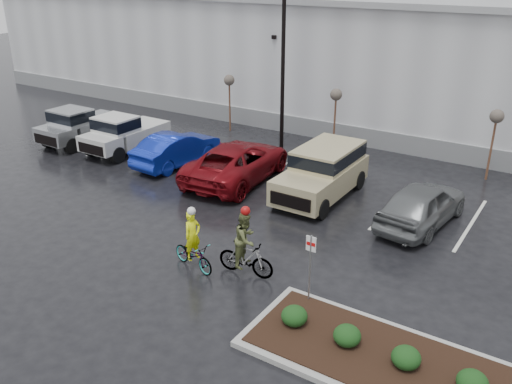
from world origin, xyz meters
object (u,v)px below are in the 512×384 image
Objects in this scene: sapling_mid at (336,98)px; pickup_white at (130,131)px; suv_tan at (321,174)px; cyclist_olive at (246,250)px; car_red at (237,162)px; pickup_silver at (86,124)px; car_grey at (422,204)px; sapling_west at (229,83)px; cyclist_hivis at (193,249)px; car_blue at (177,149)px; lamppost at (283,35)px; fire_lane_sign at (310,261)px; sapling_east at (496,120)px.

sapling_mid reaches higher than pickup_white.
cyclist_olive reaches higher than suv_tan.
pickup_white is at bearing -9.03° from car_red.
pickup_silver reaches higher than car_grey.
pickup_white is (3.00, 0.26, 0.00)m from pickup_silver.
sapling_west is 14.35m from car_grey.
car_grey is 8.62m from cyclist_hivis.
car_blue is (3.43, -0.36, -0.20)m from pickup_white.
sapling_west is at bearing 146.20° from suv_tan.
car_red is (-1.82, -6.02, -1.88)m from sapling_mid.
lamppost is at bearing 29.86° from cyclist_hivis.
lamppost reaches higher than fire_lane_sign.
car_blue is 0.93× the size of suv_tan.
fire_lane_sign is 4.06m from cyclist_hivis.
car_blue is (-12.88, -5.93, -1.95)m from sapling_east.
car_grey is (12.88, -6.03, -1.92)m from sapling_west.
sapling_west is (-4.00, 1.00, -2.96)m from lamppost.
sapling_east reaches higher than cyclist_olive.
sapling_east reaches higher than fire_lane_sign.
sapling_mid reaches higher than car_red.
suv_tan is 6.68m from cyclist_olive.
sapling_mid is 0.67× the size of car_grey.
pickup_silver is 1.00× the size of pickup_white.
sapling_west is at bearing 30.66° from cyclist_olive.
cyclist_hivis is at bearing 108.88° from car_red.
cyclist_olive is at bearing -24.14° from pickup_silver.
car_blue is (6.43, -0.11, -0.20)m from pickup_silver.
car_red is (4.68, -6.02, -1.88)m from sapling_west.
pickup_silver is at bearing 59.38° from cyclist_olive.
sapling_east is 6.42m from car_grey.
cyclist_olive is at bearing -30.32° from pickup_white.
sapling_west is at bearing -57.46° from car_red.
fire_lane_sign is 0.46× the size of car_grey.
cyclist_olive is (8.29, -6.49, 0.07)m from car_blue.
pickup_white is at bearing -147.70° from sapling_mid.
car_red is (6.99, -0.45, -0.14)m from pickup_white.
pickup_silver is at bearing -179.85° from suv_tan.
pickup_white is 3.45m from car_blue.
suv_tan is 2.40× the size of cyclist_hivis.
sapling_west reaches higher than car_red.
lamppost is at bearing 35.91° from pickup_white.
sapling_west is 15.70m from cyclist_olive.
sapling_west and sapling_mid have the same top height.
sapling_east reaches higher than cyclist_hivis.
car_grey is at bearing -23.80° from cyclist_hivis.
lamppost is 1.93× the size of car_grey.
car_blue is (1.12, -5.93, -1.95)m from sapling_west.
lamppost is 11.31m from car_grey.
sapling_east is 0.63× the size of suv_tan.
fire_lane_sign reaches higher than pickup_white.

